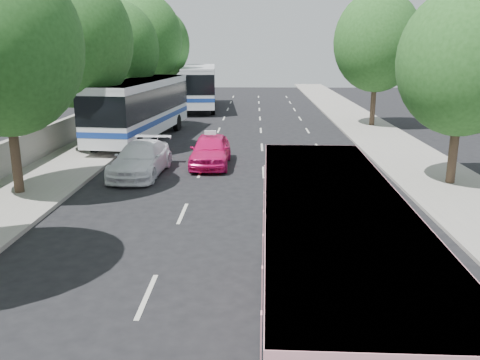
{
  "coord_description": "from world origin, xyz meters",
  "views": [
    {
      "loc": [
        0.56,
        -12.59,
        5.59
      ],
      "look_at": [
        0.13,
        2.53,
        1.6
      ],
      "focal_mm": 38.0,
      "sensor_mm": 36.0,
      "label": 1
    }
  ],
  "objects_px": {
    "pink_bus": "(330,256)",
    "white_pickup": "(141,159)",
    "tour_coach_front": "(141,104)",
    "tour_coach_rear": "(200,83)",
    "pink_taxi": "(211,150)"
  },
  "relations": [
    {
      "from": "tour_coach_front",
      "to": "pink_taxi",
      "type": "bearing_deg",
      "value": -48.28
    },
    {
      "from": "pink_taxi",
      "to": "white_pickup",
      "type": "height_order",
      "value": "pink_taxi"
    },
    {
      "from": "pink_bus",
      "to": "tour_coach_rear",
      "type": "xyz_separation_m",
      "value": [
        -6.46,
        38.59,
        0.42
      ]
    },
    {
      "from": "tour_coach_rear",
      "to": "tour_coach_front",
      "type": "bearing_deg",
      "value": -100.55
    },
    {
      "from": "pink_taxi",
      "to": "tour_coach_front",
      "type": "bearing_deg",
      "value": 125.75
    },
    {
      "from": "white_pickup",
      "to": "tour_coach_rear",
      "type": "xyz_separation_m",
      "value": [
        0.0,
        25.22,
        1.58
      ]
    },
    {
      "from": "pink_bus",
      "to": "white_pickup",
      "type": "relative_size",
      "value": 1.91
    },
    {
      "from": "pink_taxi",
      "to": "white_pickup",
      "type": "relative_size",
      "value": 0.89
    },
    {
      "from": "white_pickup",
      "to": "tour_coach_front",
      "type": "distance_m",
      "value": 8.94
    },
    {
      "from": "pink_bus",
      "to": "white_pickup",
      "type": "bearing_deg",
      "value": 117.08
    },
    {
      "from": "white_pickup",
      "to": "pink_bus",
      "type": "bearing_deg",
      "value": -61.05
    },
    {
      "from": "white_pickup",
      "to": "tour_coach_rear",
      "type": "distance_m",
      "value": 25.26
    },
    {
      "from": "pink_bus",
      "to": "white_pickup",
      "type": "distance_m",
      "value": 14.9
    },
    {
      "from": "pink_bus",
      "to": "pink_taxi",
      "type": "distance_m",
      "value": 15.73
    },
    {
      "from": "tour_coach_front",
      "to": "pink_bus",
      "type": "bearing_deg",
      "value": -63.04
    }
  ]
}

